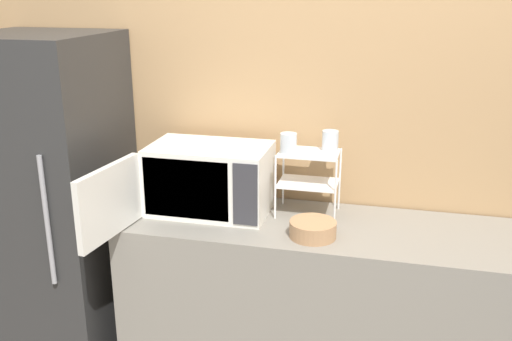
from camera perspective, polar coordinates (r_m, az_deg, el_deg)
The scene contains 8 objects.
wall_back at distance 2.90m, azimuth 8.28°, elevation 3.92°, with size 8.00×0.06×2.60m.
counter at distance 2.91m, azimuth 6.81°, elevation -13.90°, with size 1.94×0.60×0.93m.
microwave at distance 2.78m, azimuth -5.13°, elevation -0.92°, with size 0.66×0.81×0.33m.
dish_rack at distance 2.74m, azimuth 5.28°, elevation 0.09°, with size 0.29×0.20×0.32m.
glass_front_left at distance 2.67m, azimuth 3.26°, elevation 2.73°, with size 0.08×0.08×0.10m.
glass_back_right at distance 2.74m, azimuth 7.43°, elevation 2.97°, with size 0.08×0.08×0.10m.
bowl at distance 2.56m, azimuth 5.70°, elevation -5.88°, with size 0.21×0.21×0.07m.
refrigerator at distance 3.15m, azimuth -19.60°, elevation -3.57°, with size 0.67×0.69×1.78m.
Camera 1 is at (0.26, -2.16, 2.00)m, focal length 40.00 mm.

